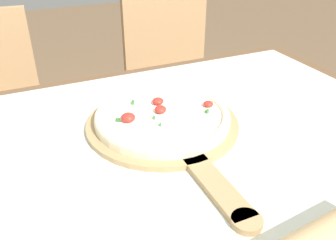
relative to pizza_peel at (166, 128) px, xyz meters
The scene contains 5 objects.
dining_table 0.15m from the pizza_peel, 98.65° to the right, with size 1.22×0.92×0.77m.
towel_cloth 0.09m from the pizza_peel, 98.65° to the right, with size 1.14×0.84×0.00m.
pizza_peel is the anchor object (origin of this frame).
pizza 0.03m from the pizza_peel, 90.42° to the left, with size 0.30×0.30×0.04m.
chair_right 0.84m from the pizza_peel, 64.13° to the left, with size 0.42×0.42×0.90m.
Camera 1 is at (-0.26, -0.52, 1.19)m, focal length 38.00 mm.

